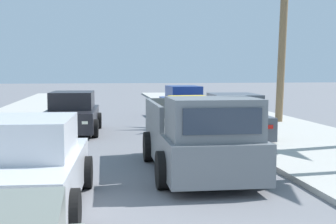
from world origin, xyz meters
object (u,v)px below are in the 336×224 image
(car_left_near, at_px, (26,166))
(car_right_near, at_px, (72,114))
(car_right_mid, at_px, (233,118))
(car_left_far, at_px, (183,102))
(pickup_truck, at_px, (199,138))

(car_left_near, distance_m, car_right_near, 9.83)
(car_left_near, bearing_deg, car_right_mid, 52.63)
(car_right_near, distance_m, car_left_far, 7.83)
(car_right_near, relative_size, car_right_mid, 1.00)
(pickup_truck, height_order, car_left_far, pickup_truck)
(car_right_near, relative_size, car_left_far, 1.00)
(pickup_truck, bearing_deg, car_left_far, 81.60)
(pickup_truck, bearing_deg, car_right_mid, 66.39)
(pickup_truck, xyz_separation_m, car_right_near, (-3.23, 7.56, -0.09))
(car_right_mid, bearing_deg, car_right_near, 157.36)
(pickup_truck, distance_m, car_right_near, 8.22)
(car_right_mid, relative_size, car_left_far, 1.00)
(pickup_truck, bearing_deg, car_left_near, -146.66)
(pickup_truck, height_order, car_left_near, pickup_truck)
(pickup_truck, relative_size, car_left_far, 1.21)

